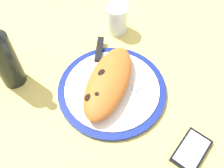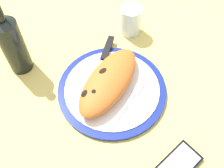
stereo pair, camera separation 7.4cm
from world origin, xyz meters
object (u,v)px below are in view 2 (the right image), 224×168
plate (112,89)px  wine_bottle (12,44)px  smartphone (179,164)px  knife (105,56)px  water_glass (130,22)px  calzone (109,80)px  fork (130,101)px

plate → wine_bottle: wine_bottle is taller
plate → smartphone: size_ratio=2.53×
plate → smartphone: bearing=-111.6°
knife → water_glass: (15.85, -0.46, 2.30)cm
smartphone → water_glass: 48.13cm
calzone → water_glass: water_glass is taller
water_glass → wine_bottle: size_ratio=0.39×
plate → fork: bearing=-100.5°
fork → water_glass: (25.75, 14.09, 2.59)cm
fork → water_glass: water_glass is taller
calzone → knife: 11.03cm
fork → knife: bearing=55.8°
water_glass → wine_bottle: 38.51cm
calzone → water_glass: bearing=14.9°
plate → calzone: 3.74cm
calzone → wine_bottle: 29.60cm
knife → water_glass: 16.02cm
knife → wine_bottle: size_ratio=0.97×
wine_bottle → knife: bearing=-53.9°
calzone → wine_bottle: wine_bottle is taller
plate → knife: knife is taller
plate → calzone: bearing=70.3°
calzone → knife: calzone is taller
water_glass → wine_bottle: wine_bottle is taller
fork → knife: knife is taller
fork → water_glass: bearing=28.7°
calzone → smartphone: (-10.53, -26.72, -3.74)cm
knife → water_glass: bearing=-1.7°
water_glass → fork: bearing=-151.3°
fork → knife: (9.90, 14.55, 0.29)cm
knife → wine_bottle: bearing=126.1°
plate → knife: 11.88cm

